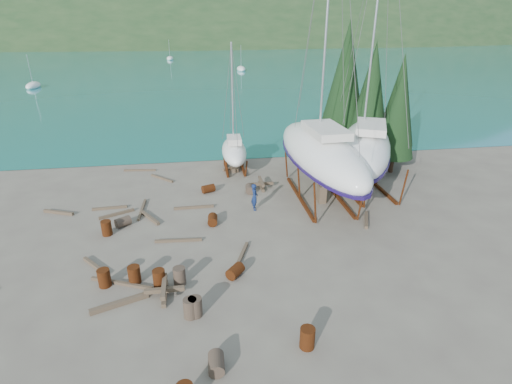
{
  "coord_description": "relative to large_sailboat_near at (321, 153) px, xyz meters",
  "views": [
    {
      "loc": [
        -1.5,
        -18.53,
        11.55
      ],
      "look_at": [
        1.8,
        3.0,
        2.03
      ],
      "focal_mm": 28.0,
      "sensor_mm": 36.0,
      "label": 1
    }
  ],
  "objects": [
    {
      "name": "cypress_near_right",
      "position": [
        5.84,
        6.06,
        2.51
      ],
      "size": [
        3.6,
        3.6,
        10.0
      ],
      "color": "black",
      "rests_on": "ground"
    },
    {
      "name": "small_sailboat_shore",
      "position": [
        -5.22,
        6.48,
        -1.63
      ],
      "size": [
        2.14,
        6.26,
        9.94
      ],
      "rotation": [
        0.0,
        0.0,
        -0.03
      ],
      "color": "white",
      "rests_on": "ground"
    },
    {
      "name": "timber_10",
      "position": [
        -8.61,
        -0.38,
        -3.2
      ],
      "size": [
        2.61,
        0.19,
        0.16
      ],
      "primitive_type": "cube",
      "rotation": [
        0.0,
        0.0,
        1.58
      ],
      "color": "brown",
      "rests_on": "ground"
    },
    {
      "name": "drum_17",
      "position": [
        -8.86,
        -10.9,
        -2.84
      ],
      "size": [
        0.58,
        0.58,
        0.88
      ],
      "primitive_type": "cylinder",
      "color": "#2D2823",
      "rests_on": "ground"
    },
    {
      "name": "drum_7",
      "position": [
        -4.47,
        -13.28,
        -2.84
      ],
      "size": [
        0.58,
        0.58,
        0.88
      ],
      "primitive_type": "cylinder",
      "color": "#5C320F",
      "rests_on": "ground"
    },
    {
      "name": "drum_13",
      "position": [
        -11.46,
        -8.1,
        -2.84
      ],
      "size": [
        0.58,
        0.58,
        0.88
      ],
      "primitive_type": "cylinder",
      "color": "#5C320F",
      "rests_on": "ground"
    },
    {
      "name": "drum_16",
      "position": [
        -9.35,
        -8.53,
        -2.84
      ],
      "size": [
        0.58,
        0.58,
        0.88
      ],
      "primitive_type": "cylinder",
      "color": "#2D2823",
      "rests_on": "ground"
    },
    {
      "name": "timber_0",
      "position": [
        -12.94,
        7.39,
        -3.21
      ],
      "size": [
        2.58,
        0.45,
        0.14
      ],
      "primitive_type": "cube",
      "rotation": [
        0.0,
        0.0,
        1.45
      ],
      "color": "brown",
      "rests_on": "ground"
    },
    {
      "name": "drum_15",
      "position": [
        -12.86,
        -2.21,
        -2.99
      ],
      "size": [
        1.05,
        0.97,
        0.58
      ],
      "primitive_type": "cylinder",
      "rotation": [
        1.57,
        0.0,
        2.17
      ],
      "color": "#2D2823",
      "rests_on": "ground"
    },
    {
      "name": "far_house_center",
      "position": [
        -26.66,
        184.06,
        -0.36
      ],
      "size": [
        6.6,
        5.6,
        5.6
      ],
      "color": "beige",
      "rests_on": "ground"
    },
    {
      "name": "large_sailboat_far",
      "position": [
        3.67,
        1.34,
        -0.18
      ],
      "size": [
        8.09,
        12.39,
        18.99
      ],
      "rotation": [
        0.0,
        0.0,
        -0.42
      ],
      "color": "white",
      "rests_on": "ground"
    },
    {
      "name": "drum_5",
      "position": [
        -8.65,
        -10.85,
        -2.84
      ],
      "size": [
        0.58,
        0.58,
        0.88
      ],
      "primitive_type": "cylinder",
      "color": "#2D2823",
      "rests_on": "ground"
    },
    {
      "name": "drum_1",
      "position": [
        -7.96,
        -13.83,
        -2.99
      ],
      "size": [
        0.61,
        0.9,
        0.58
      ],
      "primitive_type": "cylinder",
      "rotation": [
        1.57,
        0.0,
        3.11
      ],
      "color": "#2D2823",
      "rests_on": "ground"
    },
    {
      "name": "timber_17",
      "position": [
        -14.1,
        0.36,
        -3.2
      ],
      "size": [
        2.21,
        0.28,
        0.16
      ],
      "primitive_type": "cube",
      "rotation": [
        0.0,
        0.0,
        1.63
      ],
      "color": "brown",
      "rests_on": "ground"
    },
    {
      "name": "timber_pile_aft",
      "position": [
        -3.64,
        2.42,
        -2.98
      ],
      "size": [
        1.8,
        1.8,
        0.6
      ],
      "color": "brown",
      "rests_on": "ground"
    },
    {
      "name": "drum_8",
      "position": [
        -13.62,
        -3.15,
        -2.84
      ],
      "size": [
        0.58,
        0.58,
        0.88
      ],
      "primitive_type": "cylinder",
      "color": "#5C320F",
      "rests_on": "ground"
    },
    {
      "name": "timber_11",
      "position": [
        -9.52,
        -4.57,
        -3.21
      ],
      "size": [
        2.63,
        0.34,
        0.15
      ],
      "primitive_type": "cube",
      "rotation": [
        0.0,
        0.0,
        1.5
      ],
      "color": "brown",
      "rests_on": "ground"
    },
    {
      "name": "drum_12",
      "position": [
        -6.7,
        -8.32,
        -2.99
      ],
      "size": [
        1.0,
        1.05,
        0.58
      ],
      "primitive_type": "cylinder",
      "rotation": [
        1.57,
        0.0,
        2.46
      ],
      "color": "#5C320F",
      "rests_on": "ground"
    },
    {
      "name": "far_house_left",
      "position": [
        -66.66,
        184.06,
        -0.36
      ],
      "size": [
        6.6,
        5.6,
        5.6
      ],
      "color": "beige",
      "rests_on": "ground"
    },
    {
      "name": "worker",
      "position": [
        -4.67,
        -1.13,
        -2.39
      ],
      "size": [
        0.43,
        0.66,
        1.79
      ],
      "primitive_type": "imported",
      "rotation": [
        0.0,
        0.0,
        1.58
      ],
      "color": "#11204D",
      "rests_on": "ground"
    },
    {
      "name": "drum_6",
      "position": [
        -7.5,
        -2.76,
        -2.99
      ],
      "size": [
        0.64,
        0.92,
        0.58
      ],
      "primitive_type": "cylinder",
      "rotation": [
        1.57,
        0.0,
        -0.07
      ],
      "color": "#5C320F",
      "rests_on": "ground"
    },
    {
      "name": "drum_10",
      "position": [
        -12.82,
        -8.15,
        -2.84
      ],
      "size": [
        0.58,
        0.58,
        0.88
      ],
      "primitive_type": "cylinder",
      "color": "#5C320F",
      "rests_on": "ground"
    },
    {
      "name": "timber_pile_fore",
      "position": [
        -10.02,
        -9.3,
        -2.98
      ],
      "size": [
        1.8,
        1.8,
        0.6
      ],
      "color": "brown",
      "rests_on": "ground"
    },
    {
      "name": "timber_6",
      "position": [
        -5.31,
        6.78,
        -3.19
      ],
      "size": [
        1.79,
        1.19,
        0.19
      ],
      "primitive_type": "cube",
      "rotation": [
        0.0,
        0.0,
        2.12
      ],
      "color": "brown",
      "rests_on": "ground"
    },
    {
      "name": "cypress_back_left",
      "position": [
        4.34,
        8.06,
        3.38
      ],
      "size": [
        4.14,
        4.14,
        11.5
      ],
      "color": "black",
      "rests_on": "ground"
    },
    {
      "name": "drum_11",
      "position": [
        -4.62,
        1.65,
        -2.99
      ],
      "size": [
        0.66,
        0.93,
        0.58
      ],
      "primitive_type": "cylinder",
      "rotation": [
        1.57,
        0.0,
        3.05
      ],
      "color": "#2D2823",
      "rests_on": "ground"
    },
    {
      "name": "moored_boat_mid",
      "position": [
        3.34,
        74.06,
        -2.9
      ],
      "size": [
        2.0,
        5.0,
        6.05
      ],
      "color": "white",
      "rests_on": "ground"
    },
    {
      "name": "ground",
      "position": [
        -6.66,
        -5.94,
        -3.28
      ],
      "size": [
        600.0,
        600.0,
        0.0
      ],
      "primitive_type": "plane",
      "color": "#5E534A",
      "rests_on": "ground"
    },
    {
      "name": "timber_2",
      "position": [
        -17.23,
        0.14,
        -3.19
      ],
      "size": [
        2.04,
        0.98,
        0.19
      ],
      "primitive_type": "cube",
      "rotation": [
        0.0,
        0.0,
        1.18
      ],
      "color": "brown",
      "rests_on": "ground"
    },
    {
      "name": "timber_8",
      "position": [
        -11.36,
        -1.51,
        -3.19
      ],
      "size": [
        1.34,
        1.97,
        0.19
      ],
      "primitive_type": "cube",
      "rotation": [
        0.0,
        0.0,
        0.56
      ],
      "color": "brown",
      "rests_on": "ground"
    },
    {
      "name": "timber_1",
      "position": [
        1.93,
        -3.84,
        -3.19
      ],
      "size": [
        1.02,
        2.04,
        0.19
      ],
      "primitive_type": "cube",
      "rotation": [
        0.0,
        0.0,
        2.74
      ],
      "color": "brown",
      "rests_on": "ground"
    },
    {
      "name": "timber_4",
      "position": [
        -13.51,
        -0.64,
        -3.2
      ],
      "size": [
        2.08,
        1.15,
        0.17
      ],
      "primitive_type": "cube",
      "rotation": [
        0.0,
        0.0,
        2.03
      ],
      "color": "brown",
      "rests_on": "ground"
    },
    {
      "name": "timber_12",
      "position": [
        -13.61,
        -6.52,
        -3.2
      ],
      "size": [
        1.54,
        1.78,
        0.17
      ],
      "primitive_type": "cube",
      "rotation": [
        0.0,
        0.0,
        0.7
      ],
      "color": "brown",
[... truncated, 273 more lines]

